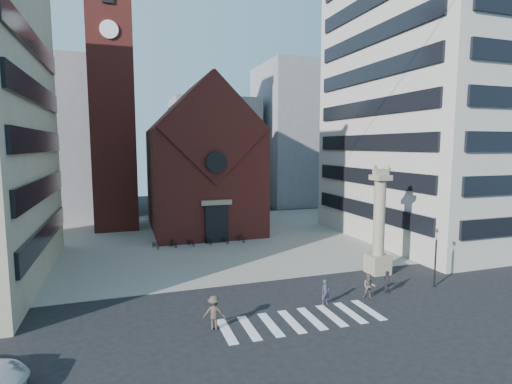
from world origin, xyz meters
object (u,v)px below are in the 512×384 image
(lion_column, at_px, (379,231))
(traffic_light, at_px, (436,256))
(scooter_0, at_px, (156,245))
(pedestrian_1, at_px, (369,286))
(pedestrian_0, at_px, (326,292))
(pedestrian_2, at_px, (387,282))

(lion_column, height_order, traffic_light, lion_column)
(scooter_0, bearing_deg, traffic_light, -63.66)
(pedestrian_1, bearing_deg, lion_column, 80.82)
(pedestrian_0, xyz_separation_m, pedestrian_1, (3.27, 0.02, 0.01))
(scooter_0, bearing_deg, pedestrian_2, -70.75)
(pedestrian_0, xyz_separation_m, scooter_0, (-9.27, 17.68, -0.37))
(traffic_light, bearing_deg, lion_column, 116.46)
(lion_column, height_order, pedestrian_1, lion_column)
(lion_column, distance_m, pedestrian_0, 8.71)
(pedestrian_1, bearing_deg, scooter_0, 157.01)
(traffic_light, bearing_deg, pedestrian_0, -177.55)
(pedestrian_1, relative_size, scooter_0, 1.08)
(lion_column, xyz_separation_m, scooter_0, (-16.31, 13.30, -3.00))
(pedestrian_0, relative_size, scooter_0, 1.07)
(traffic_light, xyz_separation_m, pedestrian_2, (-4.05, 0.02, -1.49))
(pedestrian_0, distance_m, pedestrian_2, 5.00)
(lion_column, distance_m, pedestrian_2, 5.21)
(pedestrian_0, height_order, pedestrian_1, pedestrian_1)
(pedestrian_1, relative_size, pedestrian_2, 1.04)
(traffic_light, relative_size, pedestrian_0, 2.62)
(pedestrian_2, bearing_deg, pedestrian_0, 113.32)
(traffic_light, height_order, pedestrian_1, traffic_light)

